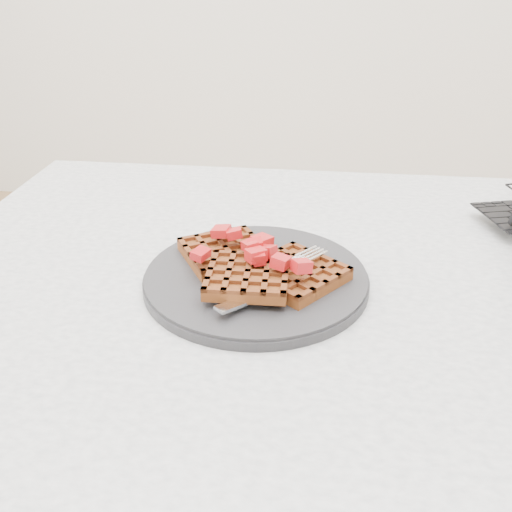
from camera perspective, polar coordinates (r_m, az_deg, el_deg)
The scene contains 5 objects.
table at distance 0.82m, azimuth 9.94°, elevation -8.90°, with size 1.20×0.80×0.75m.
plate at distance 0.72m, azimuth -0.00°, elevation -2.24°, with size 0.28×0.28×0.02m, color #232326.
waffles at distance 0.71m, azimuth -0.02°, elevation -1.05°, with size 0.24×0.19×0.03m.
strawberry_pile at distance 0.70m, azimuth -0.00°, elevation 1.01°, with size 0.15×0.15×0.02m, color #96050A, non-canonical shape.
fork at distance 0.68m, azimuth 2.50°, elevation -2.72°, with size 0.02×0.18×0.02m, color silver, non-canonical shape.
Camera 1 is at (-0.06, -0.66, 1.12)m, focal length 40.00 mm.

